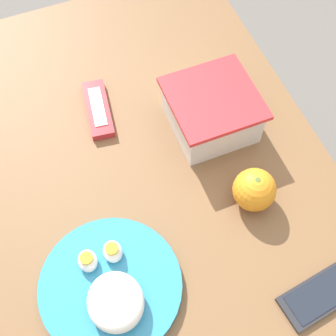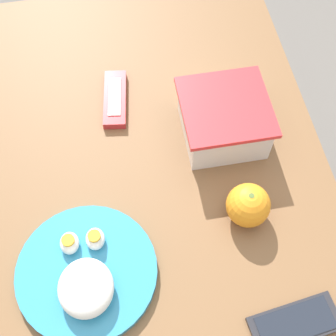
# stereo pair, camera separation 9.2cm
# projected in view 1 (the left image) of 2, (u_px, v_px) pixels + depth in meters

# --- Properties ---
(ground_plane) EXTENTS (10.00, 10.00, 0.00)m
(ground_plane) POSITION_uv_depth(u_px,v_px,m) (161.00, 280.00, 1.57)
(ground_plane) COLOR #66605B
(table) EXTENTS (1.13, 0.71, 0.72)m
(table) POSITION_uv_depth(u_px,v_px,m) (157.00, 202.00, 1.03)
(table) COLOR brown
(table) RESTS_ON ground_plane
(food_container) EXTENTS (0.17, 0.18, 0.10)m
(food_container) POSITION_uv_depth(u_px,v_px,m) (212.00, 113.00, 0.97)
(food_container) COLOR white
(food_container) RESTS_ON table
(orange_fruit) EXTENTS (0.08, 0.08, 0.08)m
(orange_fruit) POSITION_uv_depth(u_px,v_px,m) (254.00, 190.00, 0.88)
(orange_fruit) COLOR orange
(orange_fruit) RESTS_ON table
(rice_plate) EXTENTS (0.25, 0.25, 0.07)m
(rice_plate) POSITION_uv_depth(u_px,v_px,m) (111.00, 289.00, 0.81)
(rice_plate) COLOR teal
(rice_plate) RESTS_ON table
(candy_bar) EXTENTS (0.15, 0.07, 0.02)m
(candy_bar) POSITION_uv_depth(u_px,v_px,m) (98.00, 109.00, 1.01)
(candy_bar) COLOR #B7282D
(candy_bar) RESTS_ON table
(cell_phone) EXTENTS (0.09, 0.16, 0.01)m
(cell_phone) POSITION_uv_depth(u_px,v_px,m) (322.00, 294.00, 0.82)
(cell_phone) COLOR #232328
(cell_phone) RESTS_ON table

